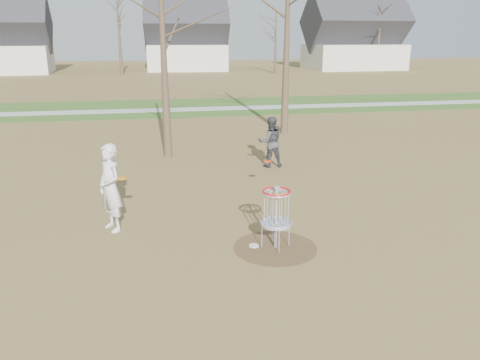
% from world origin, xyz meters
% --- Properties ---
extents(ground, '(160.00, 160.00, 0.00)m').
position_xyz_m(ground, '(0.00, 0.00, 0.00)').
color(ground, brown).
rests_on(ground, ground).
extents(green_band, '(160.00, 8.00, 0.01)m').
position_xyz_m(green_band, '(0.00, 21.00, 0.01)').
color(green_band, '#2D5119').
rests_on(green_band, ground).
extents(footpath, '(160.00, 1.50, 0.01)m').
position_xyz_m(footpath, '(0.00, 20.00, 0.01)').
color(footpath, '#9E9E99').
rests_on(footpath, green_band).
extents(dirt_circle, '(1.80, 1.80, 0.01)m').
position_xyz_m(dirt_circle, '(0.00, 0.00, 0.01)').
color(dirt_circle, '#47331E').
rests_on(dirt_circle, ground).
extents(player_standing, '(0.81, 0.90, 2.06)m').
position_xyz_m(player_standing, '(-3.50, 1.66, 1.03)').
color(player_standing, silver).
rests_on(player_standing, ground).
extents(player_throwing, '(0.85, 0.67, 1.74)m').
position_xyz_m(player_throwing, '(1.45, 6.38, 0.87)').
color(player_throwing, '#36373B').
rests_on(player_throwing, ground).
extents(disc_grounded, '(0.22, 0.22, 0.02)m').
position_xyz_m(disc_grounded, '(-0.44, 0.15, 0.02)').
color(disc_grounded, silver).
rests_on(disc_grounded, dirt_circle).
extents(discs_in_play, '(4.07, 2.24, 0.35)m').
position_xyz_m(discs_in_play, '(-1.19, 2.52, 1.13)').
color(discs_in_play, red).
rests_on(discs_in_play, ground).
extents(disc_golf_basket, '(0.64, 0.64, 1.35)m').
position_xyz_m(disc_golf_basket, '(0.00, 0.00, 0.91)').
color(disc_golf_basket, '#9EA3AD').
rests_on(disc_golf_basket, ground).
extents(bare_trees, '(52.62, 44.98, 9.00)m').
position_xyz_m(bare_trees, '(1.78, 35.79, 5.35)').
color(bare_trees, '#382B1E').
rests_on(bare_trees, ground).
extents(houses_row, '(56.51, 10.01, 7.26)m').
position_xyz_m(houses_row, '(4.32, 52.56, 3.52)').
color(houses_row, silver).
rests_on(houses_row, ground).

